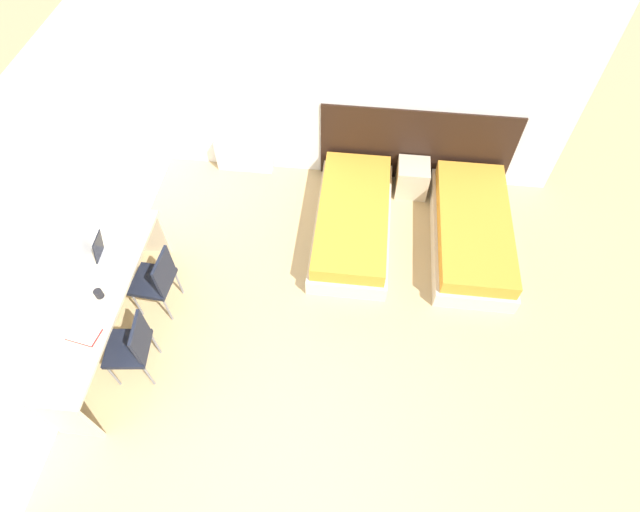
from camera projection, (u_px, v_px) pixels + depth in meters
ground_plane at (292, 496)px, 4.50m from camera, size 20.00×20.00×0.00m
wall_back at (338, 86)px, 5.87m from camera, size 5.68×0.05×2.70m
wall_left at (73, 202)px, 4.79m from camera, size 0.05×5.17×2.70m
headboard_panel at (416, 147)px, 6.42m from camera, size 2.47×0.03×1.11m
bed_near_window at (353, 220)px, 6.15m from camera, size 0.92×2.00×0.43m
bed_near_door at (472, 231)px, 6.05m from camera, size 0.92×2.00×0.43m
nightstand at (412, 178)px, 6.55m from camera, size 0.41×0.40×0.45m
radiator at (244, 157)px, 6.79m from camera, size 0.75×0.12×0.45m
desk at (104, 303)px, 4.99m from camera, size 0.51×2.26×0.75m
chair_near_laptop at (157, 279)px, 5.26m from camera, size 0.44×0.44×0.90m
chair_near_notebook at (132, 346)px, 4.81m from camera, size 0.45×0.45×0.90m
laptop at (109, 253)px, 5.08m from camera, size 0.33×0.24×0.32m
open_notebook at (84, 334)px, 4.61m from camera, size 0.31×0.24×0.02m
mug at (99, 294)px, 4.82m from camera, size 0.08×0.08×0.09m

